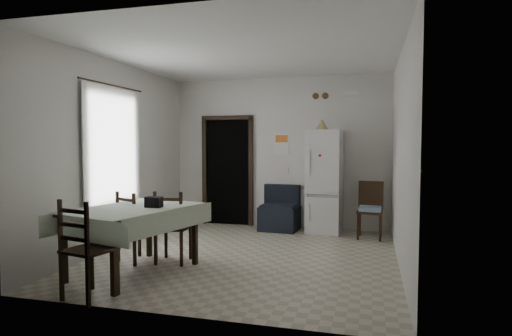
{
  "coord_description": "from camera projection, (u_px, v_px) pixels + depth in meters",
  "views": [
    {
      "loc": [
        1.71,
        -5.88,
        1.63
      ],
      "look_at": [
        0.0,
        0.5,
        1.25
      ],
      "focal_mm": 30.0,
      "sensor_mm": 36.0,
      "label": 1
    }
  ],
  "objects": [
    {
      "name": "ground",
      "position": [
        247.0,
        256.0,
        6.21
      ],
      "size": [
        4.5,
        4.5,
        0.0
      ],
      "primitive_type": "plane",
      "color": "#C1B59E",
      "rests_on": "ground"
    },
    {
      "name": "ceiling",
      "position": [
        247.0,
        54.0,
        6.04
      ],
      "size": [
        4.2,
        4.5,
        0.02
      ],
      "primitive_type": null,
      "color": "white",
      "rests_on": "ground"
    },
    {
      "name": "wall_back",
      "position": [
        279.0,
        153.0,
        8.3
      ],
      "size": [
        4.2,
        0.02,
        2.9
      ],
      "primitive_type": null,
      "color": "silver",
      "rests_on": "ground"
    },
    {
      "name": "wall_front",
      "position": [
        179.0,
        163.0,
        3.96
      ],
      "size": [
        4.2,
        0.02,
        2.9
      ],
      "primitive_type": null,
      "color": "silver",
      "rests_on": "ground"
    },
    {
      "name": "wall_left",
      "position": [
        118.0,
        155.0,
        6.67
      ],
      "size": [
        0.02,
        4.5,
        2.9
      ],
      "primitive_type": null,
      "color": "silver",
      "rests_on": "ground"
    },
    {
      "name": "wall_right",
      "position": [
        401.0,
        157.0,
        5.58
      ],
      "size": [
        0.02,
        4.5,
        2.9
      ],
      "primitive_type": null,
      "color": "silver",
      "rests_on": "ground"
    },
    {
      "name": "doorway",
      "position": [
        231.0,
        171.0,
        8.78
      ],
      "size": [
        1.06,
        0.52,
        2.22
      ],
      "color": "black",
      "rests_on": "ground"
    },
    {
      "name": "window_recess",
      "position": [
        107.0,
        149.0,
        6.48
      ],
      "size": [
        0.1,
        1.2,
        1.6
      ],
      "primitive_type": "cube",
      "color": "silver",
      "rests_on": "ground"
    },
    {
      "name": "curtain",
      "position": [
        114.0,
        149.0,
        6.45
      ],
      "size": [
        0.02,
        1.45,
        1.85
      ],
      "primitive_type": "cube",
      "color": "silver",
      "rests_on": "ground"
    },
    {
      "name": "curtain_rod",
      "position": [
        113.0,
        85.0,
        6.4
      ],
      "size": [
        0.02,
        1.6,
        0.02
      ],
      "primitive_type": "cylinder",
      "rotation": [
        1.57,
        0.0,
        0.0
      ],
      "color": "black",
      "rests_on": "ground"
    },
    {
      "name": "calendar",
      "position": [
        282.0,
        144.0,
        8.26
      ],
      "size": [
        0.28,
        0.02,
        0.4
      ],
      "primitive_type": "cube",
      "color": "white",
      "rests_on": "ground"
    },
    {
      "name": "calendar_image",
      "position": [
        282.0,
        139.0,
        8.25
      ],
      "size": [
        0.24,
        0.01,
        0.14
      ],
      "primitive_type": "cube",
      "color": "orange",
      "rests_on": "ground"
    },
    {
      "name": "light_switch",
      "position": [
        287.0,
        171.0,
        8.27
      ],
      "size": [
        0.08,
        0.02,
        0.12
      ],
      "primitive_type": "cube",
      "color": "beige",
      "rests_on": "ground"
    },
    {
      "name": "vent_left",
      "position": [
        316.0,
        96.0,
        8.04
      ],
      "size": [
        0.12,
        0.03,
        0.12
      ],
      "primitive_type": "cylinder",
      "rotation": [
        1.57,
        0.0,
        0.0
      ],
      "color": "#503B20",
      "rests_on": "ground"
    },
    {
      "name": "vent_right",
      "position": [
        325.0,
        96.0,
        7.99
      ],
      "size": [
        0.12,
        0.03,
        0.12
      ],
      "primitive_type": "cylinder",
      "rotation": [
        1.57,
        0.0,
        0.0
      ],
      "color": "#503B20",
      "rests_on": "ground"
    },
    {
      "name": "emergency_light",
      "position": [
        351.0,
        93.0,
        7.84
      ],
      "size": [
        0.25,
        0.07,
        0.09
      ],
      "primitive_type": "cube",
      "color": "white",
      "rests_on": "ground"
    },
    {
      "name": "fridge",
      "position": [
        325.0,
        181.0,
        7.78
      ],
      "size": [
        0.65,
        0.65,
        1.88
      ],
      "primitive_type": null,
      "rotation": [
        0.0,
        0.0,
        -0.07
      ],
      "color": "silver",
      "rests_on": "ground"
    },
    {
      "name": "tan_cone",
      "position": [
        322.0,
        125.0,
        7.7
      ],
      "size": [
        0.25,
        0.25,
        0.19
      ],
      "primitive_type": "cone",
      "rotation": [
        0.0,
        0.0,
        0.09
      ],
      "color": "tan",
      "rests_on": "fridge"
    },
    {
      "name": "navy_seat",
      "position": [
        279.0,
        208.0,
        8.03
      ],
      "size": [
        0.74,
        0.71,
        0.84
      ],
      "primitive_type": null,
      "rotation": [
        0.0,
        0.0,
        -0.07
      ],
      "color": "black",
      "rests_on": "ground"
    },
    {
      "name": "corner_chair",
      "position": [
        370.0,
        210.0,
        7.31
      ],
      "size": [
        0.45,
        0.45,
        0.97
      ],
      "primitive_type": null,
      "rotation": [
        0.0,
        0.0,
        -0.06
      ],
      "color": "black",
      "rests_on": "ground"
    },
    {
      "name": "dining_table",
      "position": [
        134.0,
        240.0,
        5.36
      ],
      "size": [
        1.43,
        1.81,
        0.83
      ],
      "primitive_type": null,
      "rotation": [
        0.0,
        0.0,
        -0.26
      ],
      "color": "#AFBFA4",
      "rests_on": "ground"
    },
    {
      "name": "black_bag",
      "position": [
        154.0,
        202.0,
        5.35
      ],
      "size": [
        0.2,
        0.12,
        0.13
      ],
      "primitive_type": "cube",
      "rotation": [
        0.0,
        0.0,
        0.0
      ],
      "color": "black",
      "rests_on": "dining_table"
    },
    {
      "name": "dining_chair_far_left",
      "position": [
        137.0,
        226.0,
        5.9
      ],
      "size": [
        0.54,
        0.54,
        0.98
      ],
      "primitive_type": null,
      "rotation": [
        0.0,
        0.0,
        2.76
      ],
      "color": "black",
      "rests_on": "ground"
    },
    {
      "name": "dining_chair_far_right",
      "position": [
        173.0,
        226.0,
        5.85
      ],
      "size": [
        0.46,
        0.46,
        0.99
      ],
      "primitive_type": null,
      "rotation": [
        0.0,
        0.0,
        3.22
      ],
      "color": "black",
      "rests_on": "ground"
    },
    {
      "name": "dining_chair_near_head",
      "position": [
        89.0,
        248.0,
        4.49
      ],
      "size": [
        0.54,
        0.54,
        1.06
      ],
      "primitive_type": null,
      "rotation": [
        0.0,
        0.0,
        2.92
      ],
      "color": "black",
      "rests_on": "ground"
    }
  ]
}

